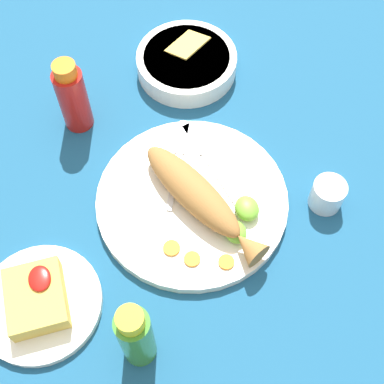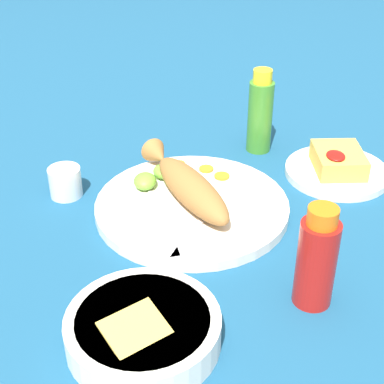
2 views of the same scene
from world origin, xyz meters
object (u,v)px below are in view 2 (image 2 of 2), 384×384
fork_near (195,231)px  fork_far (164,227)px  hot_sauce_bottle_green (260,113)px  side_plate_fries (337,172)px  hot_sauce_bottle_red (317,259)px  fried_fish (187,184)px  main_plate (192,207)px  salt_cup (66,184)px  guacamole_bowl (143,329)px

fork_near → fork_far: same height
hot_sauce_bottle_green → side_plate_fries: hot_sauce_bottle_green is taller
hot_sauce_bottle_red → side_plate_fries: 0.36m
fried_fish → hot_sauce_bottle_green: hot_sauce_bottle_green is taller
main_plate → salt_cup: (-0.06, -0.22, 0.01)m
fork_far → salt_cup: size_ratio=3.27×
fried_fish → salt_cup: 0.22m
main_plate → guacamole_bowl: 0.30m
fork_near → hot_sauce_bottle_green: bearing=178.9°
fried_fish → salt_cup: (-0.04, -0.21, -0.02)m
fork_near → hot_sauce_bottle_red: 0.21m
main_plate → hot_sauce_bottle_green: 0.27m
fried_fish → guacamole_bowl: (0.31, -0.06, -0.02)m
side_plate_fries → guacamole_bowl: guacamole_bowl is taller
main_plate → guacamole_bowl: (0.29, -0.07, 0.01)m
fried_fish → fork_near: 0.10m
fried_fish → fork_far: bearing=-50.2°
guacamole_bowl → hot_sauce_bottle_green: bearing=157.6°
fork_near → hot_sauce_bottle_green: (-0.30, 0.14, 0.06)m
fork_far → fork_near: bearing=63.5°
fried_fish → hot_sauce_bottle_green: bearing=118.3°
hot_sauce_bottle_red → fried_fish: bearing=-145.7°
main_plate → fried_fish: size_ratio=1.23×
fork_near → hot_sauce_bottle_green: hot_sauce_bottle_green is taller
main_plate → hot_sauce_bottle_green: (-0.22, 0.14, 0.07)m
main_plate → fork_far: fork_far is taller
fried_fish → guacamole_bowl: size_ratio=1.35×
fork_near → guacamole_bowl: (0.21, -0.07, 0.00)m
side_plate_fries → guacamole_bowl: bearing=-40.4°
salt_cup → side_plate_fries: size_ratio=0.30×
fork_near → fork_far: bearing=-80.8°
fried_fish → hot_sauce_bottle_red: hot_sauce_bottle_red is taller
main_plate → fork_far: size_ratio=1.75×
fried_fish → guacamole_bowl: fried_fish is taller
hot_sauce_bottle_green → guacamole_bowl: size_ratio=0.86×
hot_sauce_bottle_red → hot_sauce_bottle_green: 0.44m
hot_sauce_bottle_red → salt_cup: hot_sauce_bottle_red is taller
main_plate → side_plate_fries: 0.29m
main_plate → fork_far: bearing=-33.5°
fried_fish → side_plate_fries: size_ratio=1.39×
fork_far → salt_cup: 0.21m
main_plate → side_plate_fries: size_ratio=1.71×
hot_sauce_bottle_red → salt_cup: size_ratio=2.68×
salt_cup → guacamole_bowl: bearing=22.7°
fork_near → guacamole_bowl: guacamole_bowl is taller
fork_far → guacamole_bowl: guacamole_bowl is taller
hot_sauce_bottle_green → guacamole_bowl: (0.51, -0.21, -0.05)m
side_plate_fries → main_plate: bearing=-68.0°
side_plate_fries → fried_fish: bearing=-71.3°
fried_fish → main_plate: bearing=0.0°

